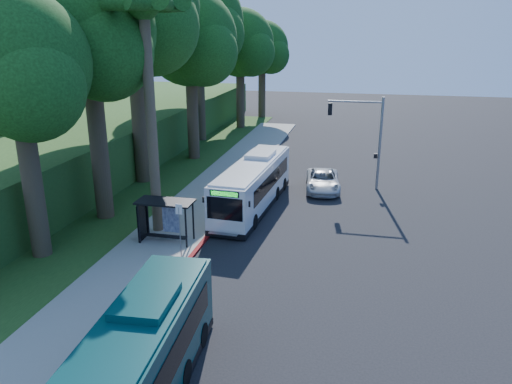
% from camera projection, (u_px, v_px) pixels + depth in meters
% --- Properties ---
extents(ground, '(140.00, 140.00, 0.00)m').
position_uv_depth(ground, '(296.00, 233.00, 29.98)').
color(ground, black).
rests_on(ground, ground).
extents(sidewalk, '(4.50, 70.00, 0.12)m').
position_uv_depth(sidewalk, '(181.00, 223.00, 31.46)').
color(sidewalk, gray).
rests_on(sidewalk, ground).
extents(red_curb, '(0.25, 30.00, 0.13)m').
position_uv_depth(red_curb, '(195.00, 252.00, 27.28)').
color(red_curb, maroon).
rests_on(red_curb, ground).
extents(grass_verge, '(8.00, 70.00, 0.06)m').
position_uv_depth(grass_verge, '(133.00, 193.00, 37.28)').
color(grass_verge, '#234719').
rests_on(grass_verge, ground).
extents(bus_shelter, '(3.20, 1.51, 2.55)m').
position_uv_depth(bus_shelter, '(162.00, 212.00, 28.26)').
color(bus_shelter, black).
rests_on(bus_shelter, ground).
extents(stop_sign_pole, '(0.35, 0.06, 3.17)m').
position_uv_depth(stop_sign_pole, '(180.00, 224.00, 25.80)').
color(stop_sign_pole, gray).
rests_on(stop_sign_pole, ground).
extents(traffic_signal_pole, '(4.10, 0.30, 7.00)m').
position_uv_depth(traffic_signal_pole, '(367.00, 131.00, 37.10)').
color(traffic_signal_pole, gray).
rests_on(traffic_signal_pole, ground).
extents(palm_tree, '(4.20, 4.20, 14.40)m').
position_uv_depth(palm_tree, '(144.00, 15.00, 26.41)').
color(palm_tree, '#4C3F2D').
rests_on(palm_tree, ground).
extents(hillside_backdrop, '(24.00, 60.00, 8.80)m').
position_uv_depth(hillside_backdrop, '(51.00, 128.00, 48.64)').
color(hillside_backdrop, '#234719').
rests_on(hillside_backdrop, ground).
extents(tree_0, '(8.40, 8.00, 15.70)m').
position_uv_depth(tree_0, '(89.00, 38.00, 29.02)').
color(tree_0, '#382B1E').
rests_on(tree_0, ground).
extents(tree_1, '(10.50, 10.00, 18.26)m').
position_uv_depth(tree_1, '(133.00, 14.00, 36.16)').
color(tree_1, '#382B1E').
rests_on(tree_1, ground).
extents(tree_2, '(8.82, 8.40, 15.12)m').
position_uv_depth(tree_2, '(191.00, 43.00, 43.98)').
color(tree_2, '#382B1E').
rests_on(tree_2, ground).
extents(tree_3, '(10.08, 9.60, 17.28)m').
position_uv_depth(tree_3, '(198.00, 26.00, 51.34)').
color(tree_3, '#382B1E').
rests_on(tree_3, ground).
extents(tree_4, '(8.40, 8.00, 14.14)m').
position_uv_depth(tree_4, '(241.00, 46.00, 58.96)').
color(tree_4, '#382B1E').
rests_on(tree_4, ground).
extents(tree_5, '(7.35, 7.00, 12.86)m').
position_uv_depth(tree_5, '(263.00, 50.00, 66.41)').
color(tree_5, '#382B1E').
rests_on(tree_5, ground).
extents(tree_6, '(7.56, 7.20, 13.74)m').
position_uv_depth(tree_6, '(17.00, 72.00, 24.03)').
color(tree_6, '#382B1E').
rests_on(tree_6, ground).
extents(white_bus, '(3.17, 11.72, 3.45)m').
position_uv_depth(white_bus, '(253.00, 184.00, 33.86)').
color(white_bus, silver).
rests_on(white_bus, ground).
extents(teal_bus, '(3.16, 11.65, 3.43)m').
position_uv_depth(teal_bus, '(128.00, 378.00, 15.03)').
color(teal_bus, '#0A3739').
rests_on(teal_bus, ground).
extents(pickup, '(3.10, 5.61, 1.49)m').
position_uv_depth(pickup, '(323.00, 181.00, 37.78)').
color(pickup, silver).
rests_on(pickup, ground).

